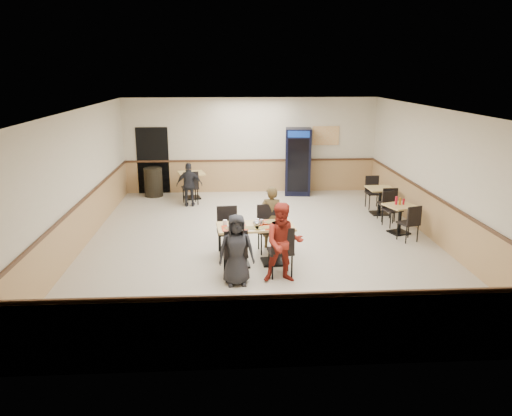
{
  "coord_description": "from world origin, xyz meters",
  "views": [
    {
      "loc": [
        -0.77,
        -10.79,
        3.81
      ],
      "look_at": [
        -0.16,
        -0.5,
        0.96
      ],
      "focal_mm": 35.0,
      "sensor_mm": 36.0,
      "label": 1
    }
  ],
  "objects": [
    {
      "name": "side_table_far_chair_north",
      "position": [
        3.39,
        2.74,
        0.47
      ],
      "size": [
        0.45,
        0.45,
        0.93
      ],
      "primitive_type": null,
      "rotation": [
        0.0,
        0.0,
        0.05
      ],
      "color": "black",
      "rests_on": "ground"
    },
    {
      "name": "diner_woman_left",
      "position": [
        -0.62,
        -2.27,
        0.67
      ],
      "size": [
        0.68,
        0.47,
        1.33
      ],
      "primitive_type": "imported",
      "rotation": [
        0.0,
        0.0,
        0.08
      ],
      "color": "black",
      "rests_on": "ground"
    },
    {
      "name": "trash_bin",
      "position": [
        -3.06,
        4.55,
        0.45
      ],
      "size": [
        0.56,
        0.56,
        0.89
      ],
      "primitive_type": "cylinder",
      "color": "black",
      "rests_on": "ground"
    },
    {
      "name": "back_table",
      "position": [
        -1.85,
        4.2,
        0.54
      ],
      "size": [
        0.91,
        0.91,
        0.81
      ],
      "rotation": [
        0.0,
        0.0,
        0.24
      ],
      "color": "black",
      "rests_on": "ground"
    },
    {
      "name": "condiment_caddy",
      "position": [
        3.34,
        0.53,
        0.79
      ],
      "size": [
        0.23,
        0.06,
        0.2
      ],
      "color": "red",
      "rests_on": "side_table_near"
    },
    {
      "name": "side_table_far_chair_south",
      "position": [
        3.39,
        1.56,
        0.47
      ],
      "size": [
        0.45,
        0.45,
        0.93
      ],
      "primitive_type": null,
      "rotation": [
        0.0,
        0.0,
        3.19
      ],
      "color": "black",
      "rests_on": "ground"
    },
    {
      "name": "diner_man_opposite",
      "position": [
        0.19,
        -0.33,
        0.69
      ],
      "size": [
        0.54,
        0.39,
        1.39
      ],
      "primitive_type": "imported",
      "rotation": [
        0.0,
        0.0,
        3.03
      ],
      "color": "#4F3F21",
      "rests_on": "ground"
    },
    {
      "name": "back_table_chair_lone",
      "position": [
        -1.85,
        3.55,
        0.51
      ],
      "size": [
        0.57,
        0.57,
        1.02
      ],
      "primitive_type": null,
      "rotation": [
        0.0,
        0.0,
        3.38
      ],
      "color": "black",
      "rests_on": "ground"
    },
    {
      "name": "side_table_near_chair_south",
      "position": [
        3.37,
        -0.09,
        0.45
      ],
      "size": [
        0.52,
        0.52,
        0.89
      ],
      "primitive_type": null,
      "rotation": [
        0.0,
        0.0,
        3.47
      ],
      "color": "black",
      "rests_on": "ground"
    },
    {
      "name": "tabletop_clutter",
      "position": [
        -0.22,
        -1.36,
        0.84
      ],
      "size": [
        1.35,
        0.74,
        0.12
      ],
      "rotation": [
        0.0,
        0.0,
        0.09
      ],
      "color": "red",
      "rests_on": "main_table"
    },
    {
      "name": "ground",
      "position": [
        0.0,
        0.0,
        0.0
      ],
      "size": [
        10.0,
        10.0,
        0.0
      ],
      "primitive_type": "plane",
      "color": "beige",
      "rests_on": "ground"
    },
    {
      "name": "side_table_near_chair_north",
      "position": [
        3.37,
        1.04,
        0.45
      ],
      "size": [
        0.52,
        0.52,
        0.89
      ],
      "primitive_type": null,
      "rotation": [
        0.0,
        0.0,
        0.33
      ],
      "color": "black",
      "rests_on": "ground"
    },
    {
      "name": "side_table_far",
      "position": [
        3.39,
        2.15,
        0.49
      ],
      "size": [
        0.72,
        0.72,
        0.74
      ],
      "rotation": [
        0.0,
        0.0,
        0.05
      ],
      "color": "black",
      "rests_on": "ground"
    },
    {
      "name": "diner_woman_right",
      "position": [
        0.25,
        -2.19,
        0.76
      ],
      "size": [
        0.74,
        0.58,
        1.51
      ],
      "primitive_type": "imported",
      "rotation": [
        0.0,
        0.0,
        0.01
      ],
      "color": "maroon",
      "rests_on": "ground"
    },
    {
      "name": "lone_diner",
      "position": [
        -1.85,
        3.28,
        0.63
      ],
      "size": [
        0.75,
        0.32,
        1.27
      ],
      "primitive_type": "imported",
      "rotation": [
        0.0,
        0.0,
        3.13
      ],
      "color": "black",
      "rests_on": "ground"
    },
    {
      "name": "pepsi_cooler",
      "position": [
        1.47,
        4.59,
        1.04
      ],
      "size": [
        0.87,
        0.88,
        2.08
      ],
      "rotation": [
        0.0,
        0.0,
        -0.12
      ],
      "color": "black",
      "rests_on": "ground"
    },
    {
      "name": "side_table_near",
      "position": [
        3.37,
        0.48,
        0.47
      ],
      "size": [
        0.83,
        0.83,
        0.7
      ],
      "rotation": [
        0.0,
        0.0,
        0.33
      ],
      "color": "black",
      "rests_on": "ground"
    },
    {
      "name": "room_shell",
      "position": [
        1.78,
        2.55,
        0.58
      ],
      "size": [
        10.0,
        10.0,
        10.0
      ],
      "color": "silver",
      "rests_on": "ground"
    },
    {
      "name": "main_table",
      "position": [
        -0.21,
        -1.3,
        0.54
      ],
      "size": [
        1.59,
        0.9,
        0.82
      ],
      "rotation": [
        0.0,
        0.0,
        0.09
      ],
      "color": "black",
      "rests_on": "ground"
    },
    {
      "name": "main_chairs",
      "position": [
        -0.27,
        -1.31,
        0.52
      ],
      "size": [
        1.51,
        1.9,
        1.04
      ],
      "rotation": [
        0.0,
        0.0,
        0.09
      ],
      "color": "black",
      "rests_on": "ground"
    }
  ]
}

